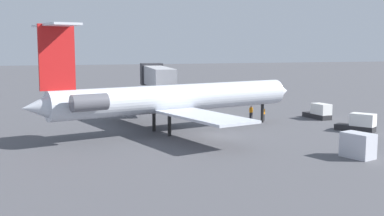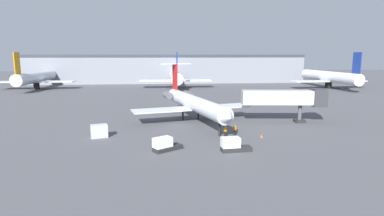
# 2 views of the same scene
# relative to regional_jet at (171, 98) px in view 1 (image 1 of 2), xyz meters

# --- Properties ---
(ground_plane) EXTENTS (400.00, 400.00, 0.10)m
(ground_plane) POSITION_rel_regional_jet_xyz_m (-3.35, -3.11, -3.65)
(ground_plane) COLOR #4C4C51
(regional_jet) EXTENTS (23.45, 30.65, 10.72)m
(regional_jet) POSITION_rel_regional_jet_xyz_m (0.00, 0.00, 0.00)
(regional_jet) COLOR silver
(regional_jet) RESTS_ON ground_plane
(jet_bridge) EXTENTS (15.62, 4.58, 6.34)m
(jet_bridge) POSITION_rel_regional_jet_xyz_m (17.78, -3.07, 1.03)
(jet_bridge) COLOR #ADADB2
(jet_bridge) RESTS_ON ground_plane
(ground_crew_marshaller) EXTENTS (0.47, 0.39, 1.69)m
(ground_crew_marshaller) POSITION_rel_regional_jet_xyz_m (3.88, -12.47, -2.75)
(ground_crew_marshaller) COLOR black
(ground_crew_marshaller) RESTS_ON ground_plane
(ground_crew_loader) EXTENTS (0.43, 0.48, 1.69)m
(ground_crew_loader) POSITION_rel_regional_jet_xyz_m (5.58, -11.72, -2.75)
(ground_crew_loader) COLOR black
(ground_crew_loader) RESTS_ON ground_plane
(baggage_tug_lead) EXTENTS (4.11, 3.37, 1.90)m
(baggage_tug_lead) POSITION_rel_regional_jet_xyz_m (-5.52, -18.84, -2.77)
(baggage_tug_lead) COLOR #262628
(baggage_tug_lead) RESTS_ON ground_plane
(baggage_tug_trailing) EXTENTS (4.11, 1.77, 1.90)m
(baggage_tug_trailing) POSITION_rel_regional_jet_xyz_m (3.41, -19.87, -2.77)
(baggage_tug_trailing) COLOR #262628
(baggage_tug_trailing) RESTS_ON ground_plane
(cargo_container_uld) EXTENTS (2.80, 2.15, 1.99)m
(cargo_container_uld) POSITION_rel_regional_jet_xyz_m (-15.52, -10.96, -2.61)
(cargo_container_uld) COLOR silver
(cargo_container_uld) RESTS_ON ground_plane
(traffic_cone_near) EXTENTS (0.36, 0.36, 0.55)m
(traffic_cone_near) POSITION_rel_regional_jet_xyz_m (9.35, -13.53, -3.33)
(traffic_cone_near) COLOR orange
(traffic_cone_near) RESTS_ON ground_plane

